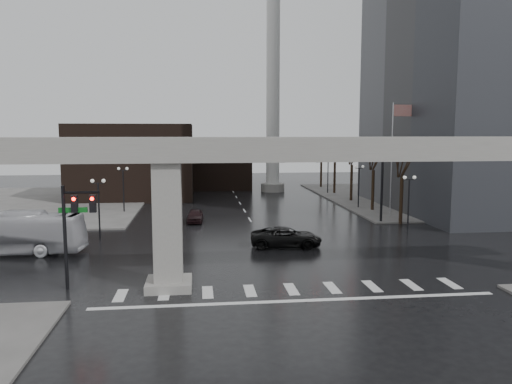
{
  "coord_description": "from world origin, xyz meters",
  "views": [
    {
      "loc": [
        -5.25,
        -28.35,
        9.0
      ],
      "look_at": [
        -0.93,
        8.55,
        4.5
      ],
      "focal_mm": 35.0,
      "sensor_mm": 36.0,
      "label": 1
    }
  ],
  "objects_px": {
    "far_car": "(195,216)",
    "signal_mast_arm": "(345,164)",
    "pickup_truck": "(286,237)",
    "city_bus": "(5,233)"
  },
  "relations": [
    {
      "from": "signal_mast_arm",
      "to": "pickup_truck",
      "type": "distance_m",
      "value": 12.92
    },
    {
      "from": "signal_mast_arm",
      "to": "city_bus",
      "type": "bearing_deg",
      "value": -162.12
    },
    {
      "from": "signal_mast_arm",
      "to": "far_car",
      "type": "xyz_separation_m",
      "value": [
        -14.58,
        2.37,
        -5.18
      ]
    },
    {
      "from": "far_car",
      "to": "pickup_truck",
      "type": "bearing_deg",
      "value": -55.02
    },
    {
      "from": "far_car",
      "to": "signal_mast_arm",
      "type": "bearing_deg",
      "value": -5.8
    },
    {
      "from": "pickup_truck",
      "to": "far_car",
      "type": "relative_size",
      "value": 1.46
    },
    {
      "from": "signal_mast_arm",
      "to": "far_car",
      "type": "relative_size",
      "value": 3.17
    },
    {
      "from": "signal_mast_arm",
      "to": "city_bus",
      "type": "distance_m",
      "value": 30.16
    },
    {
      "from": "signal_mast_arm",
      "to": "pickup_truck",
      "type": "xyz_separation_m",
      "value": [
        -7.43,
        -9.28,
        -5.05
      ]
    },
    {
      "from": "signal_mast_arm",
      "to": "far_car",
      "type": "height_order",
      "value": "signal_mast_arm"
    }
  ]
}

